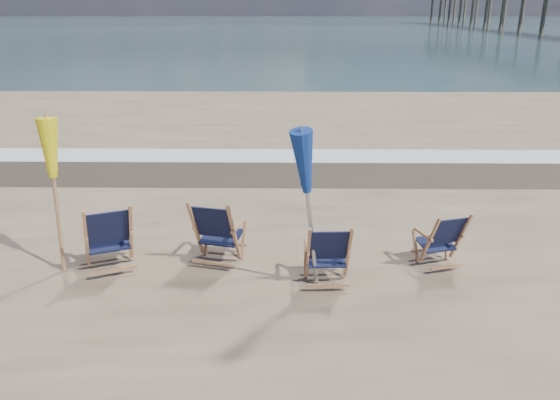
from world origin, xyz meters
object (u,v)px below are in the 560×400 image
at_px(beach_chair_2, 348,255).
at_px(beach_chair_3, 461,239).
at_px(beach_chair_1, 234,235).
at_px(umbrella_blue, 311,166).
at_px(umbrella_yellow, 50,158).
at_px(beach_chair_0, 131,235).

bearing_deg(beach_chair_2, beach_chair_3, -161.88).
xyz_separation_m(beach_chair_1, beach_chair_2, (1.65, -0.58, -0.04)).
bearing_deg(umbrella_blue, umbrella_yellow, 170.81).
height_order(beach_chair_1, umbrella_blue, umbrella_blue).
bearing_deg(beach_chair_0, beach_chair_3, 158.52).
height_order(beach_chair_2, beach_chair_3, beach_chair_2).
height_order(beach_chair_2, umbrella_yellow, umbrella_yellow).
xyz_separation_m(beach_chair_0, beach_chair_2, (3.16, -0.52, -0.06)).
bearing_deg(beach_chair_0, umbrella_yellow, -23.24).
relative_size(beach_chair_3, umbrella_yellow, 0.41).
height_order(beach_chair_1, umbrella_yellow, umbrella_yellow).
bearing_deg(beach_chair_1, umbrella_blue, 162.73).
distance_m(beach_chair_3, umbrella_blue, 2.76).
distance_m(beach_chair_1, umbrella_yellow, 2.82).
bearing_deg(beach_chair_3, beach_chair_1, -15.94).
distance_m(beach_chair_0, umbrella_blue, 2.95).
bearing_deg(umbrella_blue, beach_chair_2, 7.86).
xyz_separation_m(umbrella_yellow, umbrella_blue, (3.65, -0.59, 0.06)).
relative_size(beach_chair_0, beach_chair_3, 1.19).
distance_m(umbrella_yellow, umbrella_blue, 3.70).
relative_size(beach_chair_2, beach_chair_3, 1.07).
distance_m(beach_chair_3, umbrella_yellow, 6.09).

